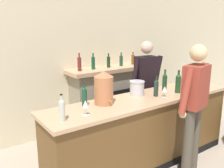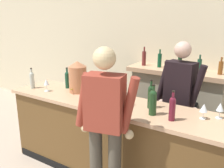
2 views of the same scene
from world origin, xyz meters
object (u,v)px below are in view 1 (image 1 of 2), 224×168
object	(u,v)px
person_bartender	(146,86)
copper_dispenser	(104,88)
wine_glass_mid_counter	(189,79)
ice_bucket_steel	(137,88)
wine_bottle_chardonnay_pale	(165,82)
wine_bottle_port_short	(156,87)
fireplace_stone	(108,97)
person_customer	(194,107)
wine_bottle_riesling_slim	(84,96)
wine_glass_front_left	(189,76)
wine_bottle_cabernet_heavy	(62,109)
wine_bottle_rose_blush	(190,82)
wine_glass_by_dispenser	(85,105)
wine_glass_near_bucket	(165,90)
potted_plant_corner	(190,102)
wine_bottle_burgundy_dark	(178,83)

from	to	relation	value
person_bartender	copper_dispenser	size ratio (longest dim) A/B	4.05
wine_glass_mid_counter	person_bartender	bearing A→B (deg)	127.31
ice_bucket_steel	wine_bottle_chardonnay_pale	size ratio (longest dim) A/B	0.65
copper_dispenser	wine_bottle_port_short	distance (m)	0.80
fireplace_stone	person_customer	world-z (taller)	person_customer
ice_bucket_steel	wine_bottle_port_short	world-z (taller)	wine_bottle_port_short
ice_bucket_steel	wine_bottle_chardonnay_pale	world-z (taller)	wine_bottle_chardonnay_pale
wine_bottle_riesling_slim	wine_glass_front_left	bearing A→B (deg)	0.74
wine_bottle_cabernet_heavy	wine_glass_mid_counter	bearing A→B (deg)	4.87
fireplace_stone	copper_dispenser	xyz separation A→B (m)	(-0.96, -1.32, 0.62)
wine_bottle_rose_blush	wine_glass_by_dispenser	bearing A→B (deg)	179.60
wine_bottle_chardonnay_pale	person_bartender	bearing A→B (deg)	75.16
wine_bottle_port_short	wine_bottle_rose_blush	bearing A→B (deg)	-8.08
wine_bottle_cabernet_heavy	wine_glass_near_bucket	bearing A→B (deg)	-0.69
potted_plant_corner	wine_bottle_cabernet_heavy	size ratio (longest dim) A/B	2.30
fireplace_stone	wine_bottle_rose_blush	bearing A→B (deg)	-73.89
wine_bottle_riesling_slim	wine_bottle_burgundy_dark	xyz separation A→B (m)	(1.43, -0.25, 0.02)
wine_bottle_riesling_slim	wine_glass_mid_counter	xyz separation A→B (m)	(1.91, -0.08, -0.02)
person_customer	wine_bottle_rose_blush	xyz separation A→B (m)	(0.49, 0.46, 0.17)
person_customer	wine_bottle_rose_blush	bearing A→B (deg)	42.93
ice_bucket_steel	wine_bottle_riesling_slim	xyz separation A→B (m)	(-0.86, -0.00, 0.03)
wine_bottle_rose_blush	wine_glass_mid_counter	distance (m)	0.33
potted_plant_corner	person_bartender	distance (m)	1.75
wine_glass_front_left	wine_glass_by_dispenser	size ratio (longest dim) A/B	0.99
potted_plant_corner	wine_bottle_burgundy_dark	xyz separation A→B (m)	(-1.65, -0.98, 0.86)
wine_glass_by_dispenser	potted_plant_corner	bearing A→B (deg)	17.17
wine_bottle_port_short	wine_bottle_burgundy_dark	world-z (taller)	wine_bottle_burgundy_dark
wine_bottle_cabernet_heavy	wine_bottle_burgundy_dark	world-z (taller)	wine_bottle_burgundy_dark
copper_dispenser	wine_glass_by_dispenser	size ratio (longest dim) A/B	2.48
person_customer	wine_glass_front_left	size ratio (longest dim) A/B	10.43
wine_bottle_riesling_slim	wine_glass_by_dispenser	xyz separation A→B (m)	(-0.14, -0.27, -0.01)
wine_bottle_rose_blush	wine_glass_mid_counter	bearing A→B (deg)	38.73
fireplace_stone	copper_dispenser	world-z (taller)	fireplace_stone
wine_bottle_rose_blush	wine_glass_by_dispenser	distance (m)	1.79
wine_glass_front_left	person_customer	bearing A→B (deg)	-139.11
wine_bottle_riesling_slim	wine_glass_mid_counter	size ratio (longest dim) A/B	1.85
copper_dispenser	wine_glass_by_dispenser	world-z (taller)	copper_dispenser
ice_bucket_steel	wine_glass_near_bucket	world-z (taller)	ice_bucket_steel
potted_plant_corner	wine_glass_front_left	xyz separation A→B (m)	(-1.04, -0.70, 0.83)
person_bartender	wine_bottle_rose_blush	distance (m)	0.81
wine_glass_front_left	wine_glass_by_dispenser	distance (m)	2.20
wine_glass_near_bucket	wine_bottle_riesling_slim	bearing A→B (deg)	165.10
copper_dispenser	wine_glass_near_bucket	bearing A→B (deg)	-15.34
ice_bucket_steel	wine_bottle_rose_blush	size ratio (longest dim) A/B	0.69
wine_bottle_riesling_slim	wine_bottle_burgundy_dark	size ratio (longest dim) A/B	0.90
ice_bucket_steel	copper_dispenser	bearing A→B (deg)	-174.08
wine_bottle_riesling_slim	wine_bottle_burgundy_dark	world-z (taller)	wine_bottle_burgundy_dark
potted_plant_corner	wine_bottle_cabernet_heavy	xyz separation A→B (m)	(-3.50, -1.00, 0.84)
wine_bottle_burgundy_dark	wine_glass_by_dispenser	bearing A→B (deg)	-179.33
person_customer	wine_bottle_riesling_slim	xyz separation A→B (m)	(-1.16, 0.74, 0.16)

